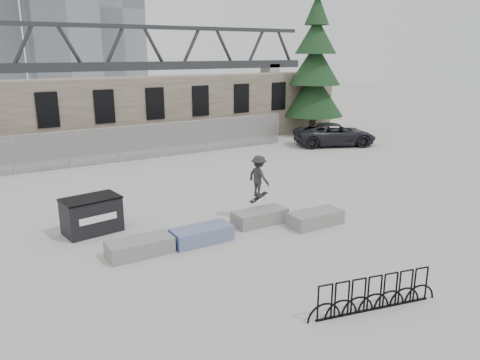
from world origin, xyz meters
The scene contains 13 objects.
ground centered at (0.00, 0.00, 0.00)m, with size 120.00×120.00×0.00m, color #ACADA8.
stone_wall centered at (0.00, 16.24, 2.26)m, with size 36.00×2.58×4.50m.
chainlink_fence centered at (0.00, 12.50, 1.04)m, with size 22.06×0.06×2.02m.
planter_far_left centered at (-3.38, -0.15, 0.28)m, with size 2.00×0.90×0.51m.
planter_center_left centered at (-1.30, -0.24, 0.28)m, with size 2.00×0.90×0.51m.
planter_center_right centered at (1.29, 0.19, 0.28)m, with size 2.00×0.90×0.51m.
planter_offset centered at (2.93, -0.99, 0.28)m, with size 2.00×0.90×0.51m.
dumpster centered at (-4.13, 2.51, 0.63)m, with size 2.05×1.41×1.26m.
bike_rack centered at (0.36, -6.19, 0.44)m, with size 3.52×0.81×0.90m.
spruce_tree centered at (15.41, 14.11, 4.80)m, with size 4.43×4.43×11.50m.
truss_bridge centered at (10.00, 55.00, 4.13)m, with size 70.00×3.00×9.80m.
suv centered at (13.76, 9.85, 0.75)m, with size 2.48×5.39×1.50m, color black.
skateboarder centered at (1.54, 0.64, 1.64)m, with size 0.79×1.08×1.73m.
Camera 1 is at (-7.69, -13.15, 6.08)m, focal length 35.00 mm.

